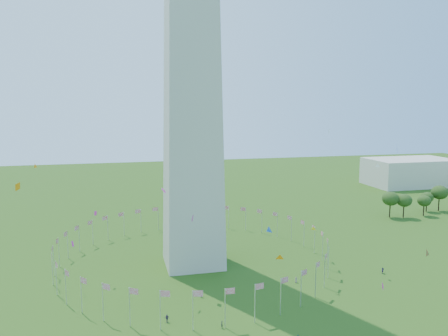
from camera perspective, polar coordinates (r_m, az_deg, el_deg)
The scene contains 4 objects.
flag_ring at distance 135.12m, azimuth -4.02°, elevation -10.56°, with size 80.24×80.24×9.00m.
gov_building_east_a at distance 286.57m, azimuth 23.12°, elevation -0.48°, with size 50.00×30.00×16.00m, color beige.
kites_aloft at distance 106.66m, azimuth 3.25°, elevation -6.54°, with size 101.00×78.32×35.98m.
tree_line_east at distance 214.35m, azimuth 25.55°, elevation -4.12°, with size 53.49×16.16×11.58m.
Camera 1 is at (-21.40, -76.18, 47.86)m, focal length 35.00 mm.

